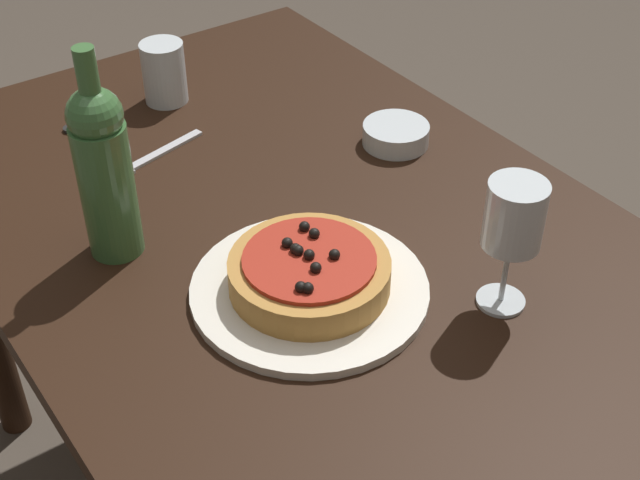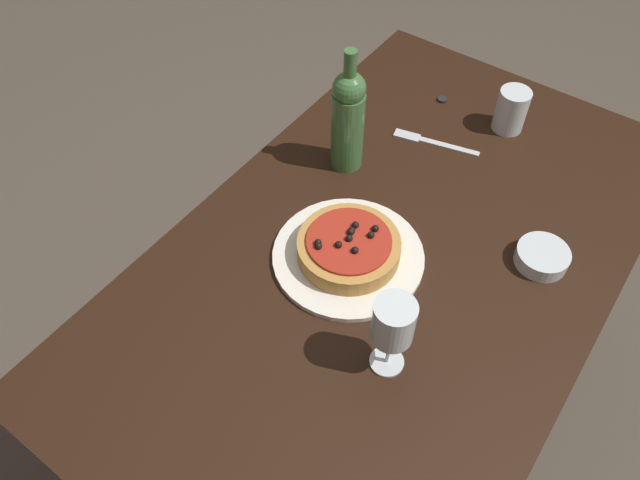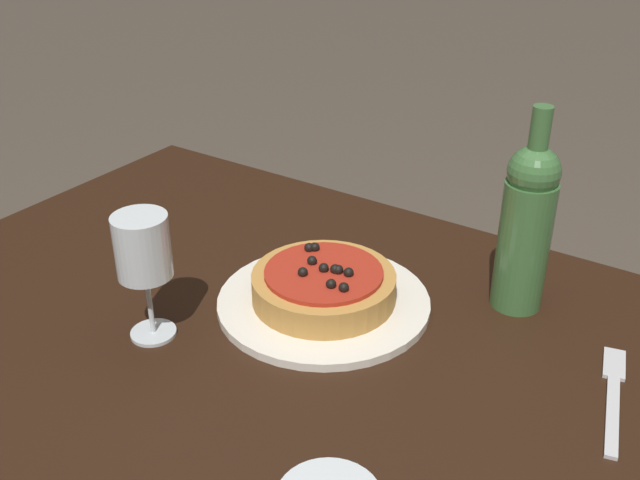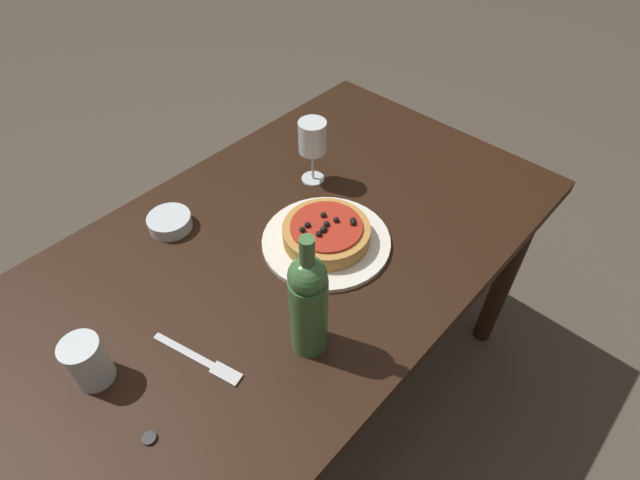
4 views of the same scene
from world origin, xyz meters
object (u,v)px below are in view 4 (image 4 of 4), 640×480
(dinner_plate, at_px, (326,241))
(side_bowl, at_px, (170,222))
(dining_table, at_px, (288,270))
(wine_bottle, at_px, (308,303))
(pizza, at_px, (326,233))
(bottle_cap, at_px, (149,438))
(fork, at_px, (202,361))
(water_cup, at_px, (87,362))
(wine_glass, at_px, (312,139))

(dinner_plate, distance_m, side_bowl, 0.37)
(dining_table, xyz_separation_m, wine_bottle, (-0.15, -0.22, 0.22))
(pizza, bearing_deg, dining_table, 136.18)
(side_bowl, height_order, bottle_cap, side_bowl)
(wine_bottle, bearing_deg, bottle_cap, 167.83)
(dining_table, bearing_deg, pizza, -43.82)
(fork, bearing_deg, dinner_plate, 81.60)
(water_cup, relative_size, fork, 0.52)
(pizza, relative_size, water_cup, 1.95)
(side_bowl, distance_m, bottle_cap, 0.51)
(pizza, xyz_separation_m, side_bowl, (-0.21, 0.31, -0.02))
(wine_bottle, bearing_deg, wine_glass, 42.33)
(side_bowl, xyz_separation_m, fork, (-0.18, -0.34, -0.01))
(wine_bottle, xyz_separation_m, side_bowl, (0.01, 0.46, -0.11))
(dinner_plate, height_order, side_bowl, side_bowl)
(fork, bearing_deg, wine_glass, 98.42)
(fork, xyz_separation_m, bottle_cap, (-0.15, -0.05, 0.00))
(water_cup, distance_m, bottle_cap, 0.18)
(pizza, height_order, side_bowl, pizza)
(side_bowl, relative_size, bottle_cap, 4.28)
(dining_table, bearing_deg, bottle_cap, -162.44)
(wine_bottle, distance_m, water_cup, 0.41)
(dinner_plate, bearing_deg, pizza, -116.66)
(pizza, xyz_separation_m, wine_bottle, (-0.22, -0.16, 0.09))
(wine_glass, bearing_deg, pizza, -129.43)
(wine_bottle, height_order, water_cup, wine_bottle)
(bottle_cap, bearing_deg, water_cup, 89.71)
(dinner_plate, distance_m, wine_glass, 0.26)
(wine_glass, relative_size, fork, 0.88)
(water_cup, relative_size, bottle_cap, 4.27)
(pizza, relative_size, wine_glass, 1.15)
(dinner_plate, height_order, wine_glass, wine_glass)
(wine_glass, height_order, wine_bottle, wine_bottle)
(dinner_plate, xyz_separation_m, side_bowl, (-0.21, 0.31, 0.01))
(pizza, bearing_deg, bottle_cap, -170.91)
(dining_table, height_order, wine_bottle, wine_bottle)
(side_bowl, relative_size, fork, 0.52)
(side_bowl, bearing_deg, fork, -117.19)
(dining_table, xyz_separation_m, dinner_plate, (0.07, -0.06, 0.10))
(wine_glass, distance_m, water_cup, 0.70)
(dinner_plate, xyz_separation_m, bottle_cap, (-0.54, -0.09, -0.00))
(wine_bottle, distance_m, side_bowl, 0.48)
(dining_table, height_order, fork, fork)
(water_cup, bearing_deg, dinner_plate, -8.93)
(pizza, distance_m, bottle_cap, 0.55)
(side_bowl, bearing_deg, bottle_cap, -129.71)
(fork, relative_size, bottle_cap, 8.28)
(pizza, height_order, wine_glass, wine_glass)
(water_cup, relative_size, side_bowl, 1.00)
(pizza, xyz_separation_m, fork, (-0.39, -0.03, -0.03))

